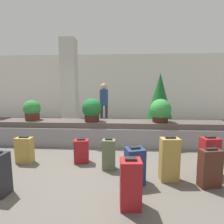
# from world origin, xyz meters

# --- Properties ---
(ground_plane) EXTENTS (18.00, 18.00, 0.00)m
(ground_plane) POSITION_xyz_m (0.00, 0.00, 0.00)
(ground_plane) COLOR #59544C
(back_wall) EXTENTS (18.00, 0.06, 3.20)m
(back_wall) POSITION_xyz_m (0.00, 5.50, 1.60)
(back_wall) COLOR silver
(back_wall) RESTS_ON ground_plane
(carousel) EXTENTS (6.42, 0.84, 0.65)m
(carousel) POSITION_xyz_m (0.00, 1.34, 0.31)
(carousel) COLOR gray
(carousel) RESTS_ON ground_plane
(pillar) EXTENTS (0.50, 0.50, 3.20)m
(pillar) POSITION_xyz_m (-1.56, 2.62, 1.60)
(pillar) COLOR beige
(pillar) RESTS_ON ground_plane
(suitcase_1) EXTENTS (0.32, 0.21, 0.76)m
(suitcase_1) POSITION_xyz_m (1.08, -0.57, 0.37)
(suitcase_1) COLOR #A3843D
(suitcase_1) RESTS_ON ground_plane
(suitcase_2) EXTENTS (0.34, 0.19, 0.57)m
(suitcase_2) POSITION_xyz_m (-1.74, -0.04, 0.27)
(suitcase_2) COLOR #A3843D
(suitcase_2) RESTS_ON ground_plane
(suitcase_3) EXTENTS (0.28, 0.26, 0.67)m
(suitcase_3) POSITION_xyz_m (0.41, -1.29, 0.33)
(suitcase_3) COLOR maroon
(suitcase_3) RESTS_ON ground_plane
(suitcase_4) EXTENTS (0.31, 0.23, 0.52)m
(suitcase_4) POSITION_xyz_m (-0.56, 0.04, 0.25)
(suitcase_4) COLOR maroon
(suitcase_4) RESTS_ON ground_plane
(suitcase_5) EXTENTS (0.35, 0.22, 0.63)m
(suitcase_5) POSITION_xyz_m (1.67, -0.72, 0.30)
(suitcase_5) COLOR #472319
(suitcase_5) RESTS_ON ground_plane
(suitcase_6) EXTENTS (0.25, 0.18, 0.61)m
(suitcase_6) POSITION_xyz_m (0.04, -0.22, 0.29)
(suitcase_6) COLOR #5B6647
(suitcase_6) RESTS_ON ground_plane
(suitcase_7) EXTENTS (0.33, 0.26, 0.71)m
(suitcase_7) POSITION_xyz_m (1.84, -0.32, 0.34)
(suitcase_7) COLOR maroon
(suitcase_7) RESTS_ON ground_plane
(suitcase_8) EXTENTS (0.35, 0.33, 0.62)m
(suitcase_8) POSITION_xyz_m (0.50, -0.69, 0.30)
(suitcase_8) COLOR navy
(suitcase_8) RESTS_ON ground_plane
(potted_plant_0) EXTENTS (0.53, 0.53, 0.63)m
(potted_plant_0) POSITION_xyz_m (-0.55, 1.26, 0.96)
(potted_plant_0) COLOR #381914
(potted_plant_0) RESTS_ON carousel
(potted_plant_1) EXTENTS (0.47, 0.47, 0.56)m
(potted_plant_1) POSITION_xyz_m (-2.29, 1.38, 0.92)
(potted_plant_1) COLOR #4C2319
(potted_plant_1) RESTS_ON carousel
(potted_plant_2) EXTENTS (0.56, 0.56, 0.62)m
(potted_plant_2) POSITION_xyz_m (1.30, 1.28, 0.95)
(potted_plant_2) COLOR #381914
(potted_plant_2) RESTS_ON carousel
(traveler_0) EXTENTS (0.33, 0.24, 1.74)m
(traveler_0) POSITION_xyz_m (-0.47, 3.64, 1.05)
(traveler_0) COLOR #282833
(traveler_0) RESTS_ON ground_plane
(decorated_tree) EXTENTS (1.06, 1.06, 2.06)m
(decorated_tree) POSITION_xyz_m (1.57, 2.78, 1.12)
(decorated_tree) COLOR #4C331E
(decorated_tree) RESTS_ON ground_plane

